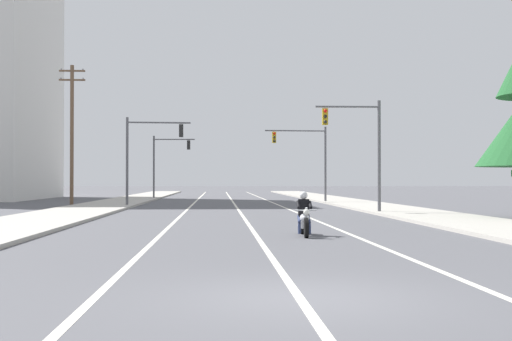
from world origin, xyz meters
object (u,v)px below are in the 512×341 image
Objects in this scene: motorcycle_with_rider at (304,218)px; utility_pole_left_near at (72,131)px; traffic_signal_mid_right at (308,152)px; traffic_signal_mid_left at (165,158)px; traffic_signal_near_left at (145,148)px; traffic_signal_near_right at (361,140)px.

utility_pole_left_near reaches higher than motorcycle_with_rider.
traffic_signal_mid_right is 17.41m from traffic_signal_mid_left.
traffic_signal_near_left is 0.62× the size of utility_pole_left_near.
traffic_signal_near_right is at bearing -88.32° from traffic_signal_mid_right.
traffic_signal_mid_left is at bearing 90.35° from traffic_signal_near_left.
utility_pole_left_near is (-5.37, 1.48, 1.28)m from traffic_signal_near_left.
traffic_signal_mid_right is (4.46, 32.30, 3.52)m from motorcycle_with_rider.
traffic_signal_mid_left is 0.62× the size of utility_pole_left_near.
motorcycle_with_rider is at bearing -109.22° from traffic_signal_near_right.
traffic_signal_near_left is (-12.86, 10.74, 0.06)m from traffic_signal_near_right.
traffic_signal_near_right is 17.98m from traffic_signal_mid_right.
traffic_signal_near_left is (-7.87, 25.06, 3.49)m from motorcycle_with_rider.
motorcycle_with_rider is 30.04m from utility_pole_left_near.
motorcycle_with_rider is at bearing -72.57° from traffic_signal_near_left.
traffic_signal_mid_left is at bearing 135.66° from traffic_signal_mid_right.
traffic_signal_mid_right and traffic_signal_mid_left have the same top height.
traffic_signal_mid_left is at bearing 100.18° from motorcycle_with_rider.
traffic_signal_near_left is 19.40m from traffic_signal_mid_left.
traffic_signal_mid_right is (12.33, 7.23, 0.04)m from traffic_signal_near_left.
traffic_signal_near_right is at bearing -39.87° from traffic_signal_near_left.
motorcycle_with_rider is 0.35× the size of traffic_signal_mid_left.
traffic_signal_mid_right is 1.00× the size of traffic_signal_mid_left.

